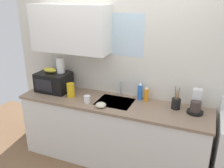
# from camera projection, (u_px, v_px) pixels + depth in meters

# --- Properties ---
(kitchen_wall_assembly) EXTENTS (3.29, 0.42, 2.50)m
(kitchen_wall_assembly) POSITION_uv_depth(u_px,v_px,m) (111.00, 61.00, 3.31)
(kitchen_wall_assembly) COLOR silver
(kitchen_wall_assembly) RESTS_ON ground
(counter_unit) EXTENTS (2.52, 0.63, 0.90)m
(counter_unit) POSITION_uv_depth(u_px,v_px,m) (112.00, 131.00, 3.32)
(counter_unit) COLOR white
(counter_unit) RESTS_ON ground
(sink_faucet) EXTENTS (0.03, 0.03, 0.21)m
(sink_faucet) POSITION_uv_depth(u_px,v_px,m) (121.00, 89.00, 3.32)
(sink_faucet) COLOR #B2B5BA
(sink_faucet) RESTS_ON counter_unit
(microwave) EXTENTS (0.46, 0.35, 0.27)m
(microwave) POSITION_uv_depth(u_px,v_px,m) (54.00, 82.00, 3.48)
(microwave) COLOR black
(microwave) RESTS_ON counter_unit
(banana_bunch) EXTENTS (0.20, 0.11, 0.07)m
(banana_bunch) POSITION_uv_depth(u_px,v_px,m) (50.00, 70.00, 3.44)
(banana_bunch) COLOR gold
(banana_bunch) RESTS_ON microwave
(paper_towel_roll) EXTENTS (0.11, 0.11, 0.22)m
(paper_towel_roll) POSITION_uv_depth(u_px,v_px,m) (60.00, 65.00, 3.40)
(paper_towel_roll) COLOR white
(paper_towel_roll) RESTS_ON microwave
(coffee_maker) EXTENTS (0.19, 0.21, 0.28)m
(coffee_maker) POSITION_uv_depth(u_px,v_px,m) (196.00, 104.00, 2.85)
(coffee_maker) COLOR black
(coffee_maker) RESTS_ON counter_unit
(dish_soap_bottle_blue) EXTENTS (0.06, 0.06, 0.24)m
(dish_soap_bottle_blue) POSITION_uv_depth(u_px,v_px,m) (140.00, 91.00, 3.20)
(dish_soap_bottle_blue) COLOR blue
(dish_soap_bottle_blue) RESTS_ON counter_unit
(dish_soap_bottle_orange) EXTENTS (0.06, 0.06, 0.21)m
(dish_soap_bottle_orange) POSITION_uv_depth(u_px,v_px,m) (146.00, 94.00, 3.16)
(dish_soap_bottle_orange) COLOR orange
(dish_soap_bottle_orange) RESTS_ON counter_unit
(cereal_canister) EXTENTS (0.10, 0.10, 0.19)m
(cereal_canister) POSITION_uv_depth(u_px,v_px,m) (71.00, 90.00, 3.29)
(cereal_canister) COLOR gold
(cereal_canister) RESTS_ON counter_unit
(mug_white) EXTENTS (0.08, 0.08, 0.09)m
(mug_white) POSITION_uv_depth(u_px,v_px,m) (87.00, 99.00, 3.12)
(mug_white) COLOR white
(mug_white) RESTS_ON counter_unit
(utensil_crock) EXTENTS (0.11, 0.11, 0.29)m
(utensil_crock) POSITION_uv_depth(u_px,v_px,m) (176.00, 103.00, 2.96)
(utensil_crock) COLOR black
(utensil_crock) RESTS_ON counter_unit
(small_bowl) EXTENTS (0.13, 0.13, 0.06)m
(small_bowl) POSITION_uv_depth(u_px,v_px,m) (101.00, 105.00, 3.00)
(small_bowl) COLOR beige
(small_bowl) RESTS_ON counter_unit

